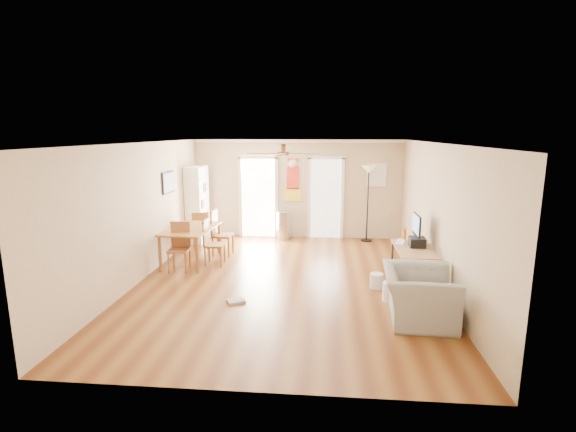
# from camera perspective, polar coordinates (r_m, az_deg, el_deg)

# --- Properties ---
(floor) EXTENTS (7.00, 7.00, 0.00)m
(floor) POSITION_cam_1_polar(r_m,az_deg,el_deg) (8.12, -0.38, -8.82)
(floor) COLOR brown
(floor) RESTS_ON ground
(ceiling) EXTENTS (5.50, 7.00, 0.00)m
(ceiling) POSITION_cam_1_polar(r_m,az_deg,el_deg) (7.62, -0.40, 9.85)
(ceiling) COLOR silver
(ceiling) RESTS_ON floor
(wall_back) EXTENTS (5.50, 0.04, 2.60)m
(wall_back) POSITION_cam_1_polar(r_m,az_deg,el_deg) (11.21, 1.31, 3.65)
(wall_back) COLOR beige
(wall_back) RESTS_ON floor
(wall_front) EXTENTS (5.50, 0.04, 2.60)m
(wall_front) POSITION_cam_1_polar(r_m,az_deg,el_deg) (4.41, -4.74, -8.52)
(wall_front) COLOR beige
(wall_front) RESTS_ON floor
(wall_left) EXTENTS (0.04, 7.00, 2.60)m
(wall_left) POSITION_cam_1_polar(r_m,az_deg,el_deg) (8.48, -19.23, 0.52)
(wall_left) COLOR beige
(wall_left) RESTS_ON floor
(wall_right) EXTENTS (0.04, 7.00, 2.60)m
(wall_right) POSITION_cam_1_polar(r_m,az_deg,el_deg) (7.99, 19.64, -0.12)
(wall_right) COLOR beige
(wall_right) RESTS_ON floor
(crown_molding) EXTENTS (5.50, 7.00, 0.08)m
(crown_molding) POSITION_cam_1_polar(r_m,az_deg,el_deg) (7.62, -0.40, 9.55)
(crown_molding) COLOR white
(crown_molding) RESTS_ON wall_back
(kitchen_doorway) EXTENTS (0.90, 0.10, 2.10)m
(kitchen_doorway) POSITION_cam_1_polar(r_m,az_deg,el_deg) (11.35, -4.01, 2.44)
(kitchen_doorway) COLOR white
(kitchen_doorway) RESTS_ON wall_back
(bathroom_doorway) EXTENTS (0.80, 0.10, 2.10)m
(bathroom_doorway) POSITION_cam_1_polar(r_m,az_deg,el_deg) (11.21, 5.13, 2.31)
(bathroom_doorway) COLOR white
(bathroom_doorway) RESTS_ON wall_back
(wall_decal) EXTENTS (0.46, 0.03, 1.10)m
(wall_decal) POSITION_cam_1_polar(r_m,az_deg,el_deg) (11.17, 0.66, 4.91)
(wall_decal) COLOR red
(wall_decal) RESTS_ON wall_back
(ac_grille) EXTENTS (0.50, 0.04, 0.60)m
(ac_grille) POSITION_cam_1_polar(r_m,az_deg,el_deg) (11.19, 11.89, 5.46)
(ac_grille) COLOR white
(ac_grille) RESTS_ON wall_back
(framed_poster) EXTENTS (0.04, 0.66, 0.48)m
(framed_poster) POSITION_cam_1_polar(r_m,az_deg,el_deg) (9.69, -15.89, 4.40)
(framed_poster) COLOR black
(framed_poster) RESTS_ON wall_left
(ceiling_fan) EXTENTS (1.24, 1.24, 0.20)m
(ceiling_fan) POSITION_cam_1_polar(r_m,az_deg,el_deg) (7.33, -0.62, 8.47)
(ceiling_fan) COLOR #593819
(ceiling_fan) RESTS_ON ceiling
(bookshelf) EXTENTS (0.45, 0.90, 1.94)m
(bookshelf) POSITION_cam_1_polar(r_m,az_deg,el_deg) (11.07, -12.16, 1.57)
(bookshelf) COLOR white
(bookshelf) RESTS_ON floor
(dining_table) EXTENTS (1.02, 1.59, 0.76)m
(dining_table) POSITION_cam_1_polar(r_m,az_deg,el_deg) (9.43, -12.91, -3.81)
(dining_table) COLOR #A46F35
(dining_table) RESTS_ON floor
(dining_chair_right_a) EXTENTS (0.45, 0.45, 1.04)m
(dining_chair_right_a) POSITION_cam_1_polar(r_m,az_deg,el_deg) (9.79, -8.83, -2.26)
(dining_chair_right_a) COLOR olive
(dining_chair_right_a) RESTS_ON floor
(dining_chair_right_b) EXTENTS (0.41, 0.41, 0.97)m
(dining_chair_right_b) POSITION_cam_1_polar(r_m,az_deg,el_deg) (9.11, -9.91, -3.54)
(dining_chair_right_b) COLOR #A17334
(dining_chair_right_b) RESTS_ON floor
(dining_chair_near) EXTENTS (0.43, 0.43, 0.98)m
(dining_chair_near) POSITION_cam_1_polar(r_m,az_deg,el_deg) (8.86, -14.55, -4.13)
(dining_chair_near) COLOR #A86536
(dining_chair_near) RESTS_ON floor
(dining_chair_far) EXTENTS (0.47, 0.47, 0.91)m
(dining_chair_far) POSITION_cam_1_polar(r_m,az_deg,el_deg) (10.42, -11.76, -1.89)
(dining_chair_far) COLOR #9B5A32
(dining_chair_far) RESTS_ON floor
(trash_can) EXTENTS (0.42, 0.42, 0.74)m
(trash_can) POSITION_cam_1_polar(r_m,az_deg,el_deg) (11.13, -0.64, -1.27)
(trash_can) COLOR #ADADAF
(trash_can) RESTS_ON floor
(torchiere_lamp) EXTENTS (0.39, 0.39, 1.96)m
(torchiere_lamp) POSITION_cam_1_polar(r_m,az_deg,el_deg) (11.01, 10.72, 1.62)
(torchiere_lamp) COLOR black
(torchiere_lamp) RESTS_ON floor
(computer_desk) EXTENTS (0.65, 1.30, 0.70)m
(computer_desk) POSITION_cam_1_polar(r_m,az_deg,el_deg) (8.18, 16.56, -6.56)
(computer_desk) COLOR tan
(computer_desk) RESTS_ON floor
(imac) EXTENTS (0.12, 0.61, 0.57)m
(imac) POSITION_cam_1_polar(r_m,az_deg,el_deg) (8.36, 16.98, -1.70)
(imac) COLOR black
(imac) RESTS_ON computer_desk
(keyboard) EXTENTS (0.26, 0.46, 0.02)m
(keyboard) POSITION_cam_1_polar(r_m,az_deg,el_deg) (8.46, 14.97, -3.38)
(keyboard) COLOR white
(keyboard) RESTS_ON computer_desk
(printer) EXTENTS (0.30, 0.35, 0.17)m
(printer) POSITION_cam_1_polar(r_m,az_deg,el_deg) (8.20, 17.07, -3.39)
(printer) COLOR black
(printer) RESTS_ON computer_desk
(orange_bottle) EXTENTS (0.08, 0.08, 0.23)m
(orange_bottle) POSITION_cam_1_polar(r_m,az_deg,el_deg) (8.62, 15.46, -2.39)
(orange_bottle) COLOR orange
(orange_bottle) RESTS_ON computer_desk
(wastebasket_a) EXTENTS (0.30, 0.30, 0.32)m
(wastebasket_a) POSITION_cam_1_polar(r_m,az_deg,el_deg) (7.39, 13.74, -9.91)
(wastebasket_a) COLOR white
(wastebasket_a) RESTS_ON floor
(wastebasket_b) EXTENTS (0.30, 0.30, 0.27)m
(wastebasket_b) POSITION_cam_1_polar(r_m,az_deg,el_deg) (7.90, 11.88, -8.58)
(wastebasket_b) COLOR silver
(wastebasket_b) RESTS_ON floor
(floor_cloth) EXTENTS (0.35, 0.33, 0.04)m
(floor_cloth) POSITION_cam_1_polar(r_m,az_deg,el_deg) (7.23, -7.05, -11.32)
(floor_cloth) COLOR #A3A49E
(floor_cloth) RESTS_ON floor
(armchair) EXTENTS (1.12, 1.26, 0.77)m
(armchair) POSITION_cam_1_polar(r_m,az_deg,el_deg) (6.72, 17.24, -10.24)
(armchair) COLOR gray
(armchair) RESTS_ON floor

